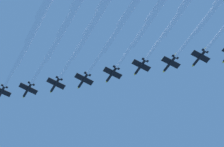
{
  "coord_description": "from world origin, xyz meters",
  "views": [
    {
      "loc": [
        11.67,
        -107.6,
        59.66
      ],
      "look_at": [
        0.0,
        0.0,
        208.85
      ],
      "focal_mm": 68.02,
      "sensor_mm": 36.0,
      "label": 1
    }
  ],
  "objects_px": {
    "jet_port_mid": "(129,11)",
    "jet_starboard_mid": "(157,9)",
    "jet_port_inner": "(68,21)",
    "jet_starboard_inner": "(93,23)",
    "jet_lead": "(34,29)"
  },
  "relations": [
    {
      "from": "jet_lead",
      "to": "jet_port_inner",
      "type": "height_order",
      "value": "jet_lead"
    },
    {
      "from": "jet_starboard_inner",
      "to": "jet_starboard_mid",
      "type": "relative_size",
      "value": 0.98
    },
    {
      "from": "jet_lead",
      "to": "jet_port_inner",
      "type": "xyz_separation_m",
      "value": [
        14.31,
        -3.01,
        -1.5
      ]
    },
    {
      "from": "jet_port_inner",
      "to": "jet_port_mid",
      "type": "relative_size",
      "value": 1.02
    },
    {
      "from": "jet_port_mid",
      "to": "jet_starboard_mid",
      "type": "bearing_deg",
      "value": 3.7
    },
    {
      "from": "jet_lead",
      "to": "jet_port_mid",
      "type": "bearing_deg",
      "value": -6.97
    },
    {
      "from": "jet_port_inner",
      "to": "jet_starboard_mid",
      "type": "relative_size",
      "value": 1.08
    },
    {
      "from": "jet_port_inner",
      "to": "jet_port_mid",
      "type": "distance_m",
      "value": 24.6
    },
    {
      "from": "jet_port_inner",
      "to": "jet_port_mid",
      "type": "xyz_separation_m",
      "value": [
        24.54,
        -1.73,
        -0.06
      ]
    },
    {
      "from": "jet_lead",
      "to": "jet_port_inner",
      "type": "relative_size",
      "value": 0.95
    },
    {
      "from": "jet_starboard_inner",
      "to": "jet_lead",
      "type": "bearing_deg",
      "value": 177.87
    },
    {
      "from": "jet_port_mid",
      "to": "jet_starboard_mid",
      "type": "distance_m",
      "value": 10.94
    },
    {
      "from": "jet_port_mid",
      "to": "jet_starboard_mid",
      "type": "height_order",
      "value": "jet_starboard_mid"
    },
    {
      "from": "jet_port_mid",
      "to": "jet_starboard_mid",
      "type": "xyz_separation_m",
      "value": [
        10.87,
        0.7,
        0.99
      ]
    },
    {
      "from": "jet_port_inner",
      "to": "jet_starboard_inner",
      "type": "relative_size",
      "value": 1.1
    }
  ]
}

